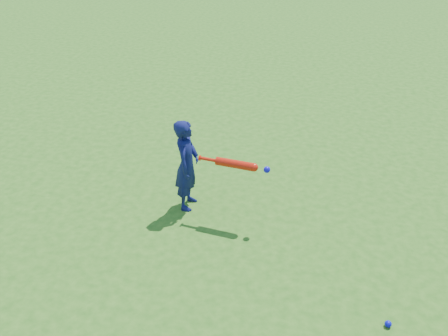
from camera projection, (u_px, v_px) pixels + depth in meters
name	position (u px, v px, depth m)	size (l,w,h in m)	color
ground	(200.00, 223.00, 6.29)	(80.00, 80.00, 0.00)	#296117
child	(187.00, 165.00, 6.33)	(0.45, 0.29, 1.23)	#10144B
ground_ball_blue	(388.00, 324.00, 4.83)	(0.07, 0.07, 0.07)	#0B0CC9
bat_swing	(238.00, 165.00, 5.99)	(0.90, 0.20, 0.10)	red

